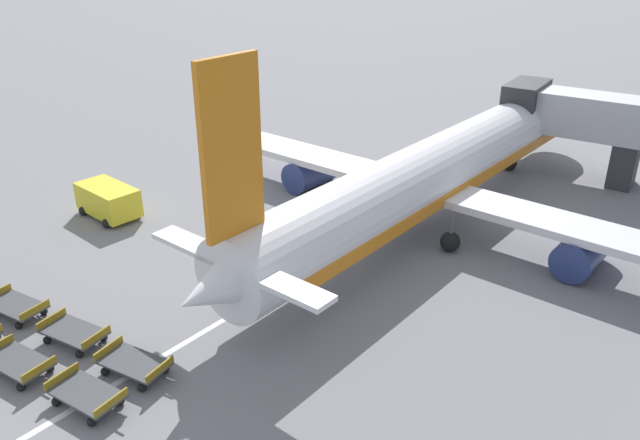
% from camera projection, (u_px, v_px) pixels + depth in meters
% --- Properties ---
extents(ground_plane, '(500.00, 500.00, 0.00)m').
position_uv_depth(ground_plane, '(252.00, 175.00, 45.95)').
color(ground_plane, gray).
extents(airplane, '(34.82, 39.35, 12.33)m').
position_uv_depth(airplane, '(435.00, 173.00, 37.48)').
color(airplane, white).
rests_on(airplane, ground_plane).
extents(service_van, '(4.46, 3.00, 2.00)m').
position_uv_depth(service_van, '(108.00, 200.00, 38.84)').
color(service_van, yellow).
rests_on(service_van, ground_plane).
extents(baggage_dolly_row_near_col_c, '(3.61, 1.80, 0.92)m').
position_uv_depth(baggage_dolly_row_near_col_c, '(19.00, 363.00, 25.21)').
color(baggage_dolly_row_near_col_c, '#424449').
rests_on(baggage_dolly_row_near_col_c, ground_plane).
extents(baggage_dolly_row_near_col_d, '(3.60, 1.78, 0.92)m').
position_uv_depth(baggage_dolly_row_near_col_d, '(87.00, 395.00, 23.49)').
color(baggage_dolly_row_near_col_d, '#424449').
rests_on(baggage_dolly_row_near_col_d, ground_plane).
extents(baggage_dolly_row_mid_a_col_b, '(3.62, 1.84, 0.92)m').
position_uv_depth(baggage_dolly_row_mid_a_col_b, '(16.00, 307.00, 28.99)').
color(baggage_dolly_row_mid_a_col_b, '#424449').
rests_on(baggage_dolly_row_mid_a_col_b, ground_plane).
extents(baggage_dolly_row_mid_a_col_c, '(3.63, 1.88, 0.92)m').
position_uv_depth(baggage_dolly_row_mid_a_col_c, '(74.00, 333.00, 27.08)').
color(baggage_dolly_row_mid_a_col_c, '#424449').
rests_on(baggage_dolly_row_mid_a_col_c, ground_plane).
extents(baggage_dolly_row_mid_a_col_d, '(3.63, 1.88, 0.92)m').
position_uv_depth(baggage_dolly_row_mid_a_col_d, '(134.00, 364.00, 25.15)').
color(baggage_dolly_row_mid_a_col_d, '#424449').
rests_on(baggage_dolly_row_mid_a_col_d, ground_plane).
extents(stand_guidance_stripe, '(3.12, 37.18, 0.01)m').
position_uv_depth(stand_guidance_stripe, '(324.00, 261.00, 33.98)').
color(stand_guidance_stripe, white).
rests_on(stand_guidance_stripe, ground_plane).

